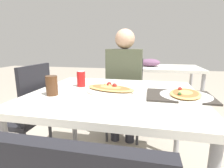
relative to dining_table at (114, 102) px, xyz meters
The scene contains 10 objects.
dining_table is the anchor object (origin of this frame).
chair_far_seated 0.84m from the dining_table, 92.20° to the left, with size 0.40×0.40×0.92m.
chair_side_left 0.78m from the dining_table, behind, with size 0.40×0.40×0.92m.
person_seated 0.72m from the dining_table, 92.56° to the left, with size 0.38×0.25×1.24m.
pizza_main 0.10m from the dining_table, 132.26° to the left, with size 0.40×0.34×0.06m.
soda_can 0.35m from the dining_table, 155.38° to the left, with size 0.07×0.07×0.12m.
drink_glass 0.44m from the dining_table, 159.88° to the right, with size 0.08×0.08×0.13m.
serving_tray 0.44m from the dining_table, ahead, with size 0.41×0.29×0.01m.
pizza_second 0.48m from the dining_table, ahead, with size 0.32×0.32×0.05m.
background_table 1.76m from the dining_table, 76.30° to the left, with size 1.10×0.80×0.86m.
Camera 1 is at (0.24, -1.16, 1.06)m, focal length 28.00 mm.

